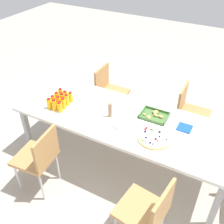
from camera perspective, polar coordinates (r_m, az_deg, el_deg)
The scene contains 23 objects.
ground_plane at distance 3.44m, azimuth 2.02°, elevation -10.83°, with size 12.00×12.00×0.00m, color #B2A899.
party_table at distance 2.98m, azimuth 2.29°, elevation -2.04°, with size 2.51×0.90×0.73m.
chair_far_left at distance 3.89m, azimuth -0.70°, elevation 5.01°, with size 0.40×0.40×0.83m.
chair_far_right at distance 3.59m, azimuth 16.54°, elevation 0.38°, with size 0.40×0.40×0.83m.
chair_near_right at distance 2.43m, azimuth 7.88°, elevation -20.59°, with size 0.45×0.45×0.83m.
chair_near_left at distance 2.92m, azimuth -15.66°, elevation -9.21°, with size 0.43×0.43×0.83m.
juice_bottle_0 at distance 3.14m, azimuth -13.55°, elevation 1.77°, with size 0.06×0.06×0.14m.
juice_bottle_1 at distance 3.10m, azimuth -12.49°, elevation 1.52°, with size 0.06×0.06×0.15m.
juice_bottle_2 at distance 3.06m, azimuth -11.35°, elevation 1.05°, with size 0.06×0.06×0.13m.
juice_bottle_3 at distance 3.19m, azimuth -12.77°, elevation 2.44°, with size 0.05×0.05×0.13m.
juice_bottle_4 at distance 3.14m, azimuth -11.63°, elevation 2.16°, with size 0.05×0.05×0.14m.
juice_bottle_5 at distance 3.10m, azimuth -10.58°, elevation 1.84°, with size 0.06×0.06×0.15m.
juice_bottle_6 at distance 3.24m, azimuth -11.96°, elevation 3.19°, with size 0.06×0.06×0.14m.
juice_bottle_7 at distance 3.20m, azimuth -10.79°, elevation 2.89°, with size 0.06×0.06×0.14m.
juice_bottle_8 at distance 3.16m, azimuth -9.88°, elevation 2.61°, with size 0.06×0.06×0.15m.
juice_bottle_9 at distance 3.28m, azimuth -11.14°, elevation 3.88°, with size 0.06×0.06×0.15m.
juice_bottle_10 at distance 3.24m, azimuth -10.15°, elevation 3.46°, with size 0.06×0.06×0.14m.
juice_bottle_11 at distance 3.21m, azimuth -9.04°, elevation 3.21°, with size 0.05×0.05×0.14m.
fruit_pizza at distance 2.70m, azimuth 9.19°, elevation -5.57°, with size 0.35×0.35×0.05m.
snack_tray at distance 2.99m, azimuth 9.27°, elevation -0.79°, with size 0.31×0.24×0.04m.
plate_stack at distance 2.82m, azimuth 2.05°, elevation -2.82°, with size 0.17×0.17×0.02m.
napkin_stack at distance 2.90m, azimuth 15.60°, elevation -3.35°, with size 0.15×0.15×0.01m, color #194CA5.
cardboard_tube at distance 2.91m, azimuth -0.43°, elevation 0.43°, with size 0.04×0.04×0.18m, color #9E7A56.
Camera 1 is at (0.99, -2.11, 2.53)m, focal length 41.77 mm.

